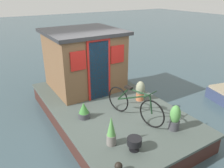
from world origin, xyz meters
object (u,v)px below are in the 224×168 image
Objects in this scene: bicycle at (134,105)px; potted_plant_fern at (140,91)px; potted_plant_thyme at (175,118)px; potted_plant_succulent at (111,131)px; potted_plant_ivy at (84,111)px; houseboat_cabin at (84,59)px; charcoal_grill at (134,142)px; mooring_bollard at (118,168)px.

bicycle is 2.91× the size of potted_plant_fern.
bicycle reaches higher than potted_plant_thyme.
potted_plant_thyme is at bearing -149.99° from bicycle.
potted_plant_succulent is 1.59× the size of potted_plant_ivy.
bicycle is 4.05× the size of potted_plant_ivy.
charcoal_grill is (-3.41, 0.54, -0.75)m from houseboat_cabin.
potted_plant_fern is 2.89m from mooring_bollard.
houseboat_cabin reaches higher than charcoal_grill.
potted_plant_fern is at bearing -151.76° from houseboat_cabin.
potted_plant_fern is at bearing -41.28° from charcoal_grill.
potted_plant_thyme reaches higher than mooring_bollard.
potted_plant_thyme is at bearing -101.03° from potted_plant_succulent.
potted_plant_fern is at bearing -45.82° from mooring_bollard.
potted_plant_succulent is (-1.28, 1.77, 0.02)m from potted_plant_fern.
potted_plant_succulent reaches higher than potted_plant_ivy.
mooring_bollard is (-3.74, 1.14, -0.83)m from houseboat_cabin.
potted_plant_ivy is 2.00m from mooring_bollard.
potted_plant_thyme is 1.88m from mooring_bollard.
mooring_bollard is (-1.98, 0.26, -0.09)m from potted_plant_ivy.
charcoal_grill is at bearing 143.78° from bicycle.
houseboat_cabin is at bearing 28.24° from potted_plant_fern.
bicycle is at bearing 132.84° from potted_plant_fern.
potted_plant_ivy is at bearing 11.60° from charcoal_grill.
potted_plant_succulent reaches higher than potted_plant_thyme.
houseboat_cabin is 2.07m from potted_plant_fern.
potted_plant_thyme is (-3.31, -0.68, -0.65)m from houseboat_cabin.
charcoal_grill is at bearing -168.40° from potted_plant_ivy.
mooring_bollard is at bearing 163.07° from houseboat_cabin.
potted_plant_thyme is (-0.87, -0.50, -0.09)m from bicycle.
potted_plant_succulent is 1.25m from potted_plant_ivy.
potted_plant_fern is 1.81m from potted_plant_ivy.
houseboat_cabin is at bearing -15.55° from potted_plant_succulent.
potted_plant_fern is at bearing -88.95° from potted_plant_ivy.
potted_plant_fern is 2.69× the size of mooring_bollard.
mooring_bollard is at bearing 134.18° from potted_plant_fern.
bicycle is at bearing -36.22° from charcoal_grill.
potted_plant_ivy reaches higher than charcoal_grill.
houseboat_cabin is 3.85× the size of potted_plant_fern.
bicycle is (-2.44, -0.17, -0.56)m from houseboat_cabin.
potted_plant_fern is 1.39× the size of potted_plant_ivy.
potted_plant_fern is (1.58, -0.25, 0.00)m from potted_plant_thyme.
bicycle is 1.22m from charcoal_grill.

